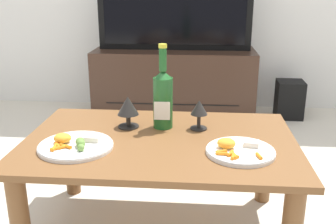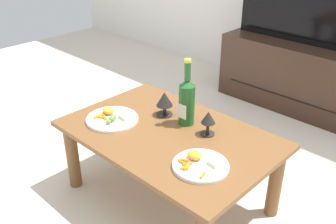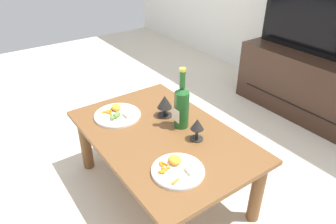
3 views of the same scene
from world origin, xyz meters
name	(u,v)px [view 1 (image 1 of 3)]	position (x,y,z in m)	size (l,w,h in m)	color
dining_table	(160,156)	(0.00, 0.00, 0.35)	(1.07, 0.70, 0.42)	brown
tv_stand	(174,83)	(-0.05, 1.55, 0.26)	(1.22, 0.46, 0.52)	#382319
tv_screen	(174,13)	(-0.05, 1.55, 0.79)	(1.15, 0.05, 0.54)	black
floor_speaker	(289,99)	(0.85, 1.57, 0.15)	(0.20, 0.20, 0.29)	black
wine_bottle	(164,96)	(0.00, 0.13, 0.56)	(0.08, 0.08, 0.35)	#1E5923
goblet_left	(128,107)	(-0.15, 0.12, 0.51)	(0.09, 0.09, 0.14)	black
goblet_right	(199,110)	(0.15, 0.12, 0.51)	(0.07, 0.07, 0.13)	black
dinner_plate_left	(75,145)	(-0.31, -0.12, 0.43)	(0.28, 0.28, 0.05)	white
dinner_plate_right	(239,150)	(0.30, -0.12, 0.43)	(0.25, 0.25, 0.05)	white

